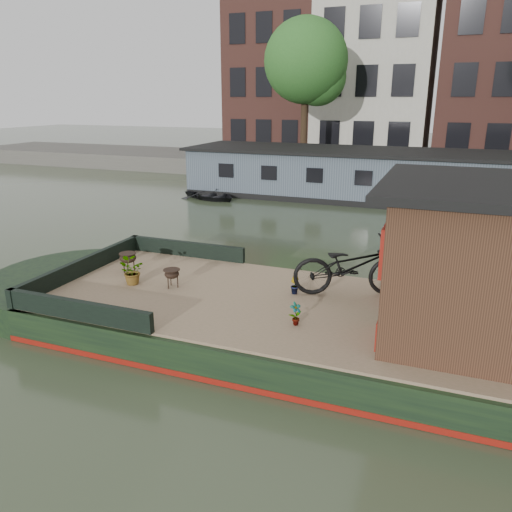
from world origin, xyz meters
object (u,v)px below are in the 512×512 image
(potted_plant_a, at_px, (296,314))
(brazier_front, at_px, (128,262))
(brazier_rear, at_px, (172,278))
(dinghy, at_px, (211,192))
(cabin, at_px, (511,262))
(bicycle, at_px, (351,266))

(potted_plant_a, height_order, brazier_front, brazier_front)
(brazier_rear, bearing_deg, brazier_front, 160.31)
(brazier_front, relative_size, dinghy, 0.16)
(brazier_front, xyz_separation_m, brazier_rear, (1.37, -0.49, -0.02))
(potted_plant_a, bearing_deg, cabin, 14.12)
(bicycle, distance_m, brazier_rear, 3.50)
(cabin, xyz_separation_m, bicycle, (-2.57, 0.89, -0.66))
(bicycle, bearing_deg, brazier_rear, 84.54)
(potted_plant_a, bearing_deg, dinghy, 121.71)
(potted_plant_a, relative_size, brazier_front, 0.95)
(brazier_front, bearing_deg, potted_plant_a, -16.95)
(bicycle, distance_m, potted_plant_a, 1.81)
(brazier_front, bearing_deg, dinghy, 107.30)
(brazier_rear, height_order, dinghy, brazier_rear)
(brazier_rear, relative_size, dinghy, 0.14)
(cabin, height_order, potted_plant_a, cabin)
(bicycle, relative_size, potted_plant_a, 5.41)
(dinghy, bearing_deg, brazier_rear, -135.50)
(potted_plant_a, bearing_deg, brazier_front, 163.05)
(brazier_front, distance_m, dinghy, 11.56)
(potted_plant_a, xyz_separation_m, brazier_rear, (-2.79, 0.78, -0.01))
(cabin, relative_size, brazier_front, 9.56)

